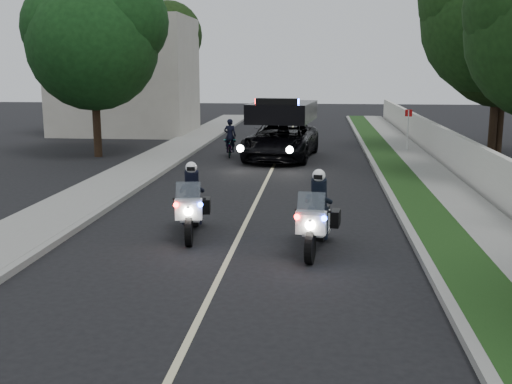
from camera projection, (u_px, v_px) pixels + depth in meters
ground at (216, 283)px, 11.49m from camera, size 120.00×120.00×0.00m
curb_right at (384, 185)px, 20.80m from camera, size 0.20×60.00×0.15m
grass_verge at (405, 185)px, 20.73m from camera, size 1.20×60.00×0.16m
sidewalk_right at (444, 186)px, 20.59m from camera, size 1.40×60.00×0.16m
property_wall at (476, 166)px, 20.36m from camera, size 0.22×60.00×1.50m
curb_left at (150, 180)px, 21.64m from camera, size 0.20×60.00×0.15m
sidewalk_left at (120, 179)px, 21.75m from camera, size 2.00×60.00×0.16m
building_far at (125, 76)px, 37.16m from camera, size 8.00×6.00×7.00m
lane_marking at (265, 184)px, 21.23m from camera, size 0.12×50.00×0.01m
police_moto_left at (192, 235)px, 14.75m from camera, size 1.00×2.18×1.78m
police_moto_right at (316, 251)px, 13.48m from camera, size 1.04×2.22×1.82m
police_suv at (281, 159)px, 27.33m from camera, size 3.40×6.27×2.92m
bicycle at (230, 157)px, 27.93m from camera, size 0.74×1.65×0.84m
cyclist at (230, 157)px, 27.93m from camera, size 0.55×0.37×1.52m
sign_post at (407, 153)px, 28.98m from camera, size 0.41×0.41×2.14m
tree_right_c at (497, 155)px, 28.44m from camera, size 6.09×6.09×10.10m
tree_right_d at (491, 156)px, 28.28m from camera, size 7.65×7.65×11.81m
tree_left_near at (99, 156)px, 27.96m from camera, size 6.23×6.23×9.69m
tree_left_far at (153, 129)px, 40.86m from camera, size 6.18×6.18×9.83m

